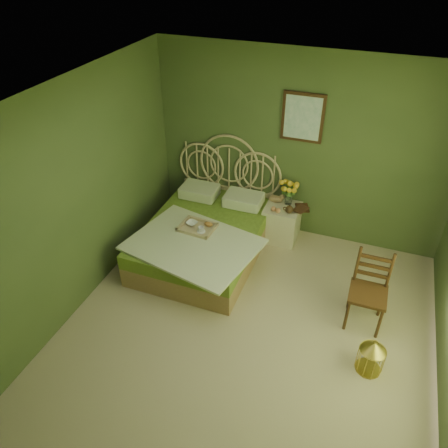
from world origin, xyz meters
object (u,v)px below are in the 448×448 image
at_px(nightstand, 282,217).
at_px(birdcage, 371,357).
at_px(bed, 205,234).
at_px(chair, 370,285).

relative_size(nightstand, birdcage, 2.41).
relative_size(bed, birdcage, 5.49).
relative_size(nightstand, chair, 1.04).
xyz_separation_m(chair, birdcage, (0.14, -0.71, -0.32)).
bearing_deg(chair, birdcage, -79.55).
height_order(chair, birdcage, chair).
bearing_deg(bed, chair, -12.67).
height_order(bed, birdcage, bed).
bearing_deg(birdcage, chair, 100.84).
xyz_separation_m(bed, birdcage, (2.31, -1.20, -0.10)).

